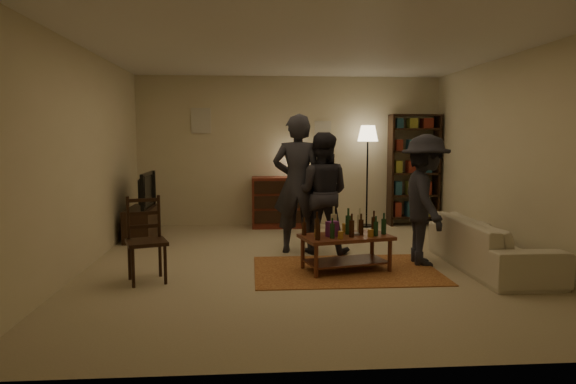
{
  "coord_description": "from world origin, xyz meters",
  "views": [
    {
      "loc": [
        -0.72,
        -6.37,
        1.61
      ],
      "look_at": [
        -0.25,
        0.1,
        0.91
      ],
      "focal_mm": 32.0,
      "sensor_mm": 36.0,
      "label": 1
    }
  ],
  "objects": [
    {
      "name": "floor",
      "position": [
        0.0,
        0.0,
        0.0
      ],
      "size": [
        6.0,
        6.0,
        0.0
      ],
      "primitive_type": "plane",
      "color": "#C6B793",
      "rests_on": "ground"
    },
    {
      "name": "room_shell",
      "position": [
        -0.65,
        2.98,
        1.81
      ],
      "size": [
        6.0,
        6.0,
        6.0
      ],
      "color": "beige",
      "rests_on": "ground"
    },
    {
      "name": "rug",
      "position": [
        0.42,
        -0.36,
        0.01
      ],
      "size": [
        2.2,
        1.5,
        0.01
      ],
      "primitive_type": "cube",
      "color": "brown",
      "rests_on": "ground"
    },
    {
      "name": "coffee_table",
      "position": [
        0.41,
        -0.36,
        0.39
      ],
      "size": [
        1.17,
        0.81,
        0.77
      ],
      "rotation": [
        0.0,
        0.0,
        0.24
      ],
      "color": "brown",
      "rests_on": "ground"
    },
    {
      "name": "dining_chair",
      "position": [
        -1.9,
        -0.62,
        0.51
      ],
      "size": [
        0.54,
        0.54,
        0.97
      ],
      "rotation": [
        0.0,
        0.0,
        0.33
      ],
      "color": "black",
      "rests_on": "ground"
    },
    {
      "name": "tv_stand",
      "position": [
        -2.44,
        1.8,
        0.38
      ],
      "size": [
        0.4,
        1.0,
        1.06
      ],
      "color": "black",
      "rests_on": "ground"
    },
    {
      "name": "dresser",
      "position": [
        -0.19,
        2.71,
        0.48
      ],
      "size": [
        1.0,
        0.5,
        1.36
      ],
      "color": "maroon",
      "rests_on": "ground"
    },
    {
      "name": "bookshelf",
      "position": [
        2.25,
        2.78,
        1.03
      ],
      "size": [
        0.9,
        0.34,
        2.02
      ],
      "color": "black",
      "rests_on": "ground"
    },
    {
      "name": "floor_lamp",
      "position": [
        1.36,
        2.65,
        1.54
      ],
      "size": [
        0.36,
        0.36,
        1.81
      ],
      "color": "black",
      "rests_on": "ground"
    },
    {
      "name": "sofa",
      "position": [
        2.2,
        -0.4,
        0.3
      ],
      "size": [
        0.81,
        2.08,
        0.61
      ],
      "primitive_type": "imported",
      "rotation": [
        0.0,
        0.0,
        1.57
      ],
      "color": "beige",
      "rests_on": "ground"
    },
    {
      "name": "person_left",
      "position": [
        -0.07,
        0.68,
        0.96
      ],
      "size": [
        0.78,
        0.59,
        1.92
      ],
      "primitive_type": "imported",
      "rotation": [
        0.0,
        0.0,
        2.94
      ],
      "color": "#292931",
      "rests_on": "ground"
    },
    {
      "name": "person_right",
      "position": [
        0.25,
        0.63,
        0.84
      ],
      "size": [
        0.95,
        0.82,
        1.68
      ],
      "primitive_type": "imported",
      "rotation": [
        0.0,
        0.0,
        2.89
      ],
      "color": "#25242B",
      "rests_on": "ground"
    },
    {
      "name": "person_by_sofa",
      "position": [
        1.47,
        -0.11,
        0.82
      ],
      "size": [
        0.68,
        1.1,
        1.65
      ],
      "primitive_type": "imported",
      "rotation": [
        0.0,
        0.0,
        1.5
      ],
      "color": "#212228",
      "rests_on": "ground"
    }
  ]
}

